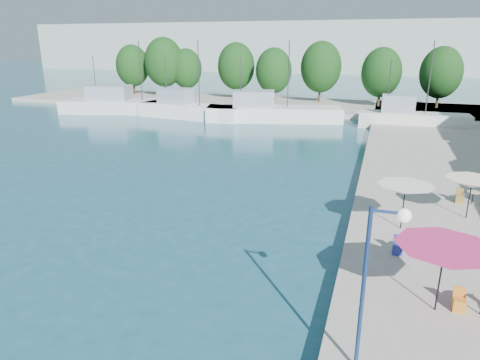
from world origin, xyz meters
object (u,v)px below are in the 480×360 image
(trawler_01, at_px, (126,105))
(umbrella_white, at_px, (405,190))
(umbrella_cream, at_px, (472,183))
(street_lamp, at_px, (379,261))
(trawler_03, at_px, (270,113))
(umbrella_pink, at_px, (444,253))
(trawler_02, at_px, (188,110))
(trawler_04, at_px, (410,119))

(trawler_01, relative_size, umbrella_white, 7.10)
(umbrella_cream, xyz_separation_m, street_lamp, (-4.51, -13.30, 1.53))
(umbrella_white, relative_size, street_lamp, 0.55)
(trawler_03, relative_size, umbrella_pink, 5.27)
(umbrella_cream, distance_m, street_lamp, 14.12)
(trawler_02, height_order, trawler_04, same)
(trawler_01, height_order, umbrella_white, trawler_01)
(umbrella_white, bearing_deg, street_lamp, -96.07)
(trawler_04, bearing_deg, street_lamp, -95.47)
(trawler_03, bearing_deg, umbrella_pink, -81.81)
(trawler_04, xyz_separation_m, umbrella_white, (-1.69, -31.72, 1.60))
(trawler_04, bearing_deg, umbrella_cream, -88.36)
(umbrella_white, relative_size, umbrella_cream, 1.03)
(trawler_02, relative_size, street_lamp, 2.92)
(trawler_02, distance_m, umbrella_cream, 40.29)
(trawler_01, height_order, trawler_02, same)
(trawler_03, xyz_separation_m, street_lamp, (13.86, -42.11, 3.02))
(umbrella_white, xyz_separation_m, street_lamp, (-1.14, -10.76, 1.42))
(trawler_01, distance_m, umbrella_white, 47.90)
(umbrella_cream, bearing_deg, trawler_04, 93.29)
(trawler_01, xyz_separation_m, umbrella_pink, (37.14, -38.38, 1.76))
(umbrella_white, bearing_deg, umbrella_cream, 37.07)
(umbrella_white, distance_m, umbrella_cream, 4.22)
(trawler_01, height_order, trawler_03, same)
(trawler_01, bearing_deg, umbrella_cream, -49.82)
(trawler_01, relative_size, trawler_02, 1.33)
(trawler_04, distance_m, umbrella_cream, 29.27)
(umbrella_pink, distance_m, street_lamp, 4.51)
(trawler_01, xyz_separation_m, umbrella_cream, (39.51, -28.85, 1.49))
(trawler_01, bearing_deg, street_lamp, -63.98)
(trawler_01, bearing_deg, trawler_02, -20.62)
(trawler_03, distance_m, umbrella_pink, 41.59)
(umbrella_white, bearing_deg, trawler_04, 86.96)
(trawler_04, relative_size, street_lamp, 2.43)
(trawler_02, height_order, umbrella_white, trawler_02)
(umbrella_pink, bearing_deg, umbrella_cream, 76.04)
(trawler_01, distance_m, street_lamp, 54.87)
(trawler_04, xyz_separation_m, umbrella_cream, (1.68, -29.18, 1.48))
(trawler_03, height_order, umbrella_pink, trawler_03)
(umbrella_cream, relative_size, street_lamp, 0.53)
(trawler_01, bearing_deg, trawler_03, -13.77)
(trawler_03, relative_size, umbrella_white, 6.34)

